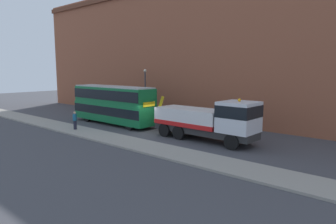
{
  "coord_description": "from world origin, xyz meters",
  "views": [
    {
      "loc": [
        19.14,
        -19.8,
        5.79
      ],
      "look_at": [
        1.48,
        0.59,
        2.0
      ],
      "focal_mm": 32.37,
      "sensor_mm": 36.0,
      "label": 1
    }
  ],
  "objects_px": {
    "recovery_tow_truck": "(208,120)",
    "double_decker_bus": "(113,103)",
    "street_lamp": "(145,89)",
    "pedestrian_onlooker": "(75,121)"
  },
  "relations": [
    {
      "from": "recovery_tow_truck",
      "to": "double_decker_bus",
      "type": "xyz_separation_m",
      "value": [
        -12.13,
        0.01,
        0.47
      ]
    },
    {
      "from": "street_lamp",
      "to": "double_decker_bus",
      "type": "bearing_deg",
      "value": -86.4
    },
    {
      "from": "recovery_tow_truck",
      "to": "double_decker_bus",
      "type": "bearing_deg",
      "value": -179.07
    },
    {
      "from": "recovery_tow_truck",
      "to": "street_lamp",
      "type": "relative_size",
      "value": 1.74
    },
    {
      "from": "pedestrian_onlooker",
      "to": "street_lamp",
      "type": "height_order",
      "value": "street_lamp"
    },
    {
      "from": "street_lamp",
      "to": "pedestrian_onlooker",
      "type": "bearing_deg",
      "value": -86.74
    },
    {
      "from": "recovery_tow_truck",
      "to": "double_decker_bus",
      "type": "distance_m",
      "value": 12.14
    },
    {
      "from": "pedestrian_onlooker",
      "to": "street_lamp",
      "type": "xyz_separation_m",
      "value": [
        -0.57,
        10.0,
        2.49
      ]
    },
    {
      "from": "recovery_tow_truck",
      "to": "street_lamp",
      "type": "bearing_deg",
      "value": 158.19
    },
    {
      "from": "pedestrian_onlooker",
      "to": "street_lamp",
      "type": "bearing_deg",
      "value": 55.1
    }
  ]
}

